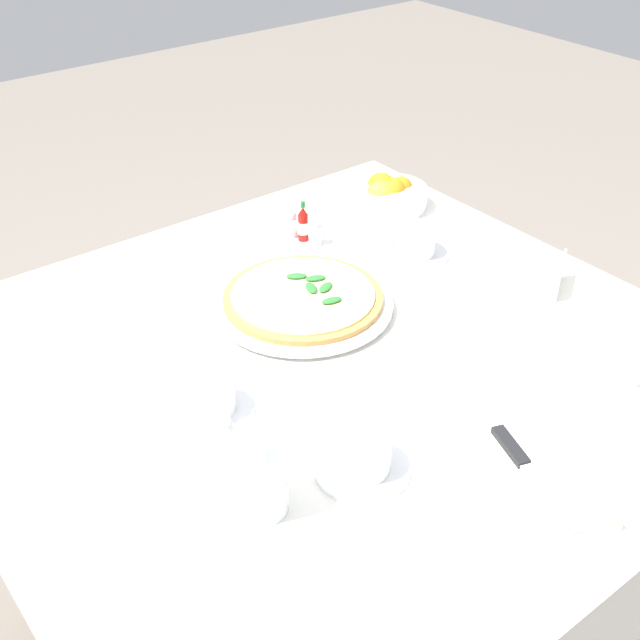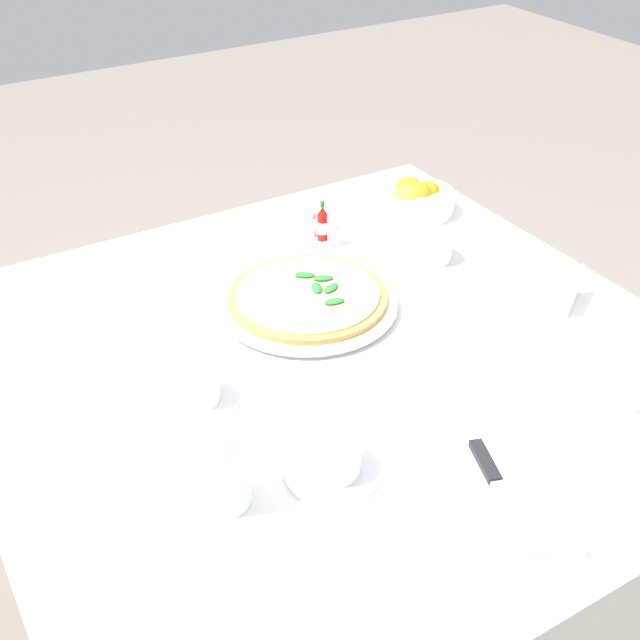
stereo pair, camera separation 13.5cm
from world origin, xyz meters
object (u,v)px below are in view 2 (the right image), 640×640
Objects in this scene: coffee_cup_left_edge at (332,457)px; citrus_bowl at (416,199)px; pepper_shaker at (311,224)px; hot_sauce_bottle at (322,224)px; coffee_cup_near_left at (194,390)px; water_glass_back_corner at (224,469)px; coffee_cup_near_right at (431,249)px; salt_shaker at (334,233)px; dinner_knife at (499,489)px; napkin_folded at (497,496)px; pizza at (308,296)px; menu_card at (575,291)px; pizza_plate at (308,302)px.

citrus_bowl is (-0.57, 0.55, 0.00)m from coffee_cup_left_edge.
hot_sauce_bottle is at bearing 19.65° from pepper_shaker.
coffee_cup_near_left is 0.20m from water_glass_back_corner.
salt_shaker is at bearing -141.38° from coffee_cup_near_right.
hot_sauce_bottle is (-0.71, 0.17, 0.01)m from dinner_knife.
citrus_bowl reaches higher than napkin_folded.
pizza is 1.83× the size of citrus_bowl.
citrus_bowl is 1.91× the size of menu_card.
napkin_folded is at bearing 2.07° from menu_card.
coffee_cup_near_right is at bearing 38.62° from salt_shaker.
dinner_knife is (0.53, -0.30, -0.00)m from coffee_cup_near_right.
coffee_cup_near_right is at bearing -28.80° from citrus_bowl.
coffee_cup_near_right is 0.19m from salt_shaker.
coffee_cup_left_edge is 1.60× the size of hot_sauce_bottle.
pepper_shaker is at bearing -175.32° from napkin_folded.
pepper_shaker is at bearing -172.80° from dinner_knife.
water_glass_back_corner is at bearing -42.96° from salt_shaker.
citrus_bowl is 0.23m from hot_sauce_bottle.
salt_shaker is (-0.51, 0.47, -0.03)m from water_glass_back_corner.
coffee_cup_left_edge is 0.63m from salt_shaker.
napkin_folded is at bearing -13.26° from hot_sauce_bottle.
dinner_knife is 1.27× the size of citrus_bowl.
pepper_shaker is (-0.23, 0.14, 0.00)m from pizza.
hot_sauce_bottle is 1.48× the size of salt_shaker.
coffee_cup_near_right is at bearing 130.11° from coffee_cup_left_edge.
napkin_folded is at bearing -2.16° from pizza.
pizza reaches higher than dinner_knife.
pizza is 0.40m from coffee_cup_left_edge.
coffee_cup_near_right is at bearing 94.10° from pizza.
coffee_cup_near_left reaches higher than pizza.
hot_sauce_bottle is (-0.18, -0.13, 0.01)m from coffee_cup_near_right.
water_glass_back_corner is 2.24× the size of salt_shaker.
pizza_plate is 5.51× the size of salt_shaker.
coffee_cup_near_right is 1.04× the size of water_glass_back_corner.
napkin_folded is 0.50m from menu_card.
hot_sauce_bottle is at bearing 150.15° from coffee_cup_left_edge.
napkin_folded is 0.71m from salt_shaker.
coffee_cup_left_edge reaches higher than pepper_shaker.
water_glass_back_corner is (0.36, -0.59, 0.03)m from coffee_cup_near_right.
coffee_cup_left_edge is at bearing -44.35° from citrus_bowl.
dinner_knife reaches higher than pizza_plate.
pizza_plate is 2.06× the size of citrus_bowl.
coffee_cup_near_left is at bearing -129.24° from napkin_folded.
pizza_plate is 0.01m from pizza.
salt_shaker is 0.72× the size of menu_card.
citrus_bowl reaches higher than salt_shaker.
dinner_knife is 2.43× the size of menu_card.
coffee_cup_near_left and menu_card have the same top height.
coffee_cup_near_right reaches higher than dinner_knife.
coffee_cup_near_left is 1.60× the size of hot_sauce_bottle.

